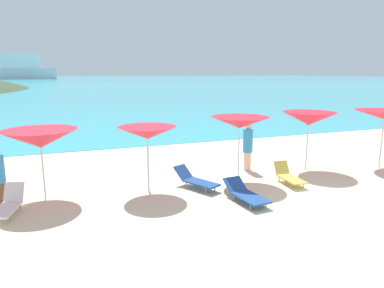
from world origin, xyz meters
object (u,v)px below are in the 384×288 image
Objects in this scene: lounge_chair_5 at (289,176)px; umbrella_2 at (147,133)px; lounge_chair_4 at (195,180)px; umbrella_1 at (40,139)px; umbrella_3 at (240,122)px; umbrella_4 at (309,119)px; lounge_chair_2 at (245,193)px; beachgoer_2 at (248,146)px; lounge_chair_6 at (8,204)px.

umbrella_2 is at bearing 174.11° from lounge_chair_5.
umbrella_1 is at bearing 145.35° from lounge_chair_4.
umbrella_2 is 3.29m from umbrella_3.
umbrella_4 is 4.95m from lounge_chair_2.
lounge_chair_4 reaches higher than lounge_chair_2.
umbrella_1 reaches higher than lounge_chair_2.
beachgoer_2 is (-0.50, 2.01, 0.71)m from lounge_chair_5.
umbrella_1 is 2.04m from lounge_chair_6.
lounge_chair_4 is (-1.74, -0.24, -1.81)m from umbrella_3.
umbrella_3 is at bearing -3.89° from umbrella_1.
lounge_chair_6 is (-6.51, 1.45, 0.03)m from lounge_chair_2.
lounge_chair_4 is 3.28m from lounge_chair_5.
beachgoer_2 is (4.26, 1.09, -0.95)m from umbrella_2.
umbrella_3 is 1.32× the size of lounge_chair_4.
lounge_chair_2 is (-4.02, -2.27, -1.79)m from umbrella_4.
umbrella_3 is 1.00× the size of umbrella_4.
lounge_chair_6 is (-0.90, -0.92, -1.59)m from umbrella_1.
umbrella_1 is at bearing 175.09° from lounge_chair_5.
lounge_chair_5 is at bearing -143.97° from umbrella_4.
lounge_chair_2 is at bearing -22.94° from umbrella_1.
lounge_chair_5 is (1.47, -0.94, -1.82)m from umbrella_3.
lounge_chair_6 is at bearing -176.20° from umbrella_3.
lounge_chair_6 is at bearing -173.46° from umbrella_2.
umbrella_3 reaches higher than umbrella_2.
umbrella_3 is 1.47× the size of lounge_chair_6.
umbrella_3 reaches higher than lounge_chair_4.
lounge_chair_5 is (4.76, -0.91, -1.66)m from umbrella_2.
lounge_chair_6 is (-7.31, -0.48, -1.81)m from umbrella_3.
lounge_chair_2 is 3.57m from beachgoer_2.
beachgoer_2 reaches higher than lounge_chair_4.
beachgoer_2 is (1.77, 3.01, 0.73)m from lounge_chair_2.
umbrella_2 reaches higher than lounge_chair_4.
umbrella_4 reaches higher than beachgoer_2.
umbrella_4 is at bearing -19.75° from lounge_chair_4.
lounge_chair_2 is 1.18× the size of lounge_chair_5.
lounge_chair_4 is at bearing -172.06° from umbrella_3.
lounge_chair_2 is at bearing -150.48° from umbrella_4.
beachgoer_2 reaches higher than lounge_chair_5.
umbrella_2 is 1.37× the size of lounge_chair_6.
umbrella_4 reaches higher than lounge_chair_6.
lounge_chair_2 is at bearing -37.58° from umbrella_2.
beachgoer_2 is (8.28, 1.56, 0.70)m from lounge_chair_6.
umbrella_1 is 4.98m from lounge_chair_4.
umbrella_1 reaches higher than lounge_chair_4.
umbrella_2 is at bearing -179.58° from umbrella_3.
umbrella_3 is at bearing -18.45° from lounge_chair_4.
umbrella_2 is 0.93× the size of umbrella_3.
umbrella_1 is 1.04× the size of umbrella_4.
umbrella_1 is 6.43m from umbrella_3.
lounge_chair_6 reaches higher than lounge_chair_2.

